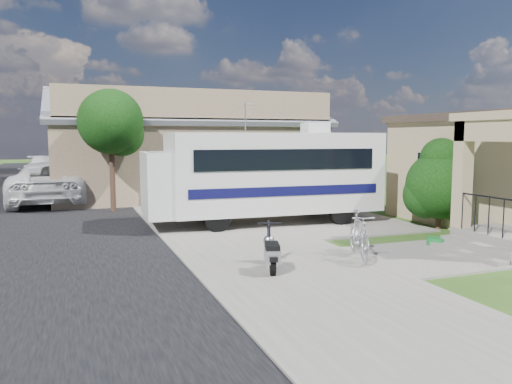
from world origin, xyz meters
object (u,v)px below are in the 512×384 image
object	(u,v)px
pickup_truck	(48,183)
garden_hose	(436,243)
bicycle	(359,238)
scooter	(271,253)
shrub	(440,182)
motorhome	(266,173)
van	(47,171)

from	to	relation	value
pickup_truck	garden_hose	xyz separation A→B (m)	(9.59, -12.78, -0.78)
bicycle	scooter	bearing A→B (deg)	-155.42
shrub	pickup_truck	distance (m)	15.67
motorhome	van	world-z (taller)	motorhome
motorhome	bicycle	bearing A→B (deg)	-85.73
motorhome	pickup_truck	distance (m)	10.54
scooter	van	bearing A→B (deg)	120.56
bicycle	van	bearing A→B (deg)	127.70
bicycle	van	size ratio (longest dim) A/B	0.30
shrub	van	xyz separation A→B (m)	(-11.85, 18.52, -0.55)
motorhome	shrub	distance (m)	5.40
motorhome	bicycle	size ratio (longest dim) A/B	4.26
motorhome	van	distance (m)	17.47
motorhome	van	xyz separation A→B (m)	(-7.11, 15.94, -0.78)
pickup_truck	van	distance (m)	7.91
garden_hose	pickup_truck	bearing A→B (deg)	126.90
van	garden_hose	world-z (taller)	van
shrub	van	distance (m)	22.00
motorhome	garden_hose	xyz separation A→B (m)	(2.82, -4.74, -1.55)
scooter	motorhome	bearing A→B (deg)	86.87
motorhome	shrub	world-z (taller)	motorhome
motorhome	bicycle	world-z (taller)	motorhome
motorhome	garden_hose	size ratio (longest dim) A/B	16.53
van	garden_hose	size ratio (longest dim) A/B	13.03
van	pickup_truck	bearing A→B (deg)	-91.60
van	garden_hose	bearing A→B (deg)	-68.39
shrub	scooter	size ratio (longest dim) A/B	1.99
scooter	pickup_truck	size ratio (longest dim) A/B	0.22
pickup_truck	garden_hose	world-z (taller)	pickup_truck
motorhome	van	bearing A→B (deg)	116.37
shrub	garden_hose	bearing A→B (deg)	-131.66
scooter	pickup_truck	bearing A→B (deg)	126.47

